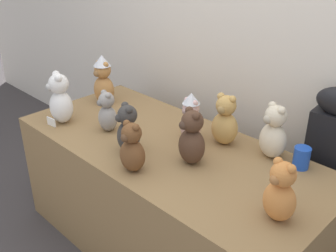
# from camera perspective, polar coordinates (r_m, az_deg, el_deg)

# --- Properties ---
(wall_back) EXTENTS (7.00, 0.08, 2.60)m
(wall_back) POSITION_cam_1_polar(r_m,az_deg,el_deg) (2.44, 11.25, 14.90)
(wall_back) COLOR silver
(wall_back) RESTS_ON ground_plane
(display_table) EXTENTS (1.80, 0.80, 0.71)m
(display_table) POSITION_cam_1_polar(r_m,az_deg,el_deg) (2.36, 0.00, -10.37)
(display_table) COLOR olive
(display_table) RESTS_ON ground_plane
(instrument_case) EXTENTS (0.29, 0.14, 1.08)m
(instrument_case) POSITION_cam_1_polar(r_m,az_deg,el_deg) (2.33, 21.74, -7.38)
(instrument_case) COLOR black
(instrument_case) RESTS_ON ground_plane
(teddy_bear_ginger) EXTENTS (0.16, 0.14, 0.27)m
(teddy_bear_ginger) POSITION_cam_1_polar(r_m,az_deg,el_deg) (1.66, 15.64, -9.09)
(teddy_bear_ginger) COLOR #D17F3D
(teddy_bear_ginger) RESTS_ON display_table
(teddy_bear_ash) EXTENTS (0.14, 0.13, 0.24)m
(teddy_bear_ash) POSITION_cam_1_polar(r_m,az_deg,el_deg) (2.31, -8.62, 1.91)
(teddy_bear_ash) COLOR gray
(teddy_bear_ash) RESTS_ON display_table
(teddy_bear_cream) EXTENTS (0.18, 0.17, 0.29)m
(teddy_bear_cream) POSITION_cam_1_polar(r_m,az_deg,el_deg) (2.08, 14.74, -0.93)
(teddy_bear_cream) COLOR beige
(teddy_bear_cream) RESTS_ON display_table
(teddy_bear_caramel) EXTENTS (0.15, 0.13, 0.33)m
(teddy_bear_caramel) POSITION_cam_1_polar(r_m,az_deg,el_deg) (2.68, -9.18, 6.48)
(teddy_bear_caramel) COLOR #B27A42
(teddy_bear_caramel) RESTS_ON display_table
(teddy_bear_charcoal) EXTENTS (0.17, 0.16, 0.27)m
(teddy_bear_charcoal) POSITION_cam_1_polar(r_m,az_deg,el_deg) (2.07, -5.71, -0.55)
(teddy_bear_charcoal) COLOR #383533
(teddy_bear_charcoal) RESTS_ON display_table
(teddy_bear_cocoa) EXTENTS (0.18, 0.17, 0.29)m
(teddy_bear_cocoa) POSITION_cam_1_polar(r_m,az_deg,el_deg) (1.96, 3.38, -1.77)
(teddy_bear_cocoa) COLOR #4C3323
(teddy_bear_cocoa) RESTS_ON display_table
(teddy_bear_snow) EXTENTS (0.19, 0.18, 0.31)m
(teddy_bear_snow) POSITION_cam_1_polar(r_m,az_deg,el_deg) (2.45, -15.03, 3.64)
(teddy_bear_snow) COLOR white
(teddy_bear_snow) RESTS_ON display_table
(teddy_bear_chestnut) EXTENTS (0.14, 0.12, 0.26)m
(teddy_bear_chestnut) POSITION_cam_1_polar(r_m,az_deg,el_deg) (1.91, -5.12, -3.18)
(teddy_bear_chestnut) COLOR brown
(teddy_bear_chestnut) RESTS_ON display_table
(teddy_bear_blush) EXTENTS (0.13, 0.12, 0.27)m
(teddy_bear_blush) POSITION_cam_1_polar(r_m,az_deg,el_deg) (2.18, 3.23, 1.25)
(teddy_bear_blush) COLOR beige
(teddy_bear_blush) RESTS_ON display_table
(teddy_bear_honey) EXTENTS (0.16, 0.14, 0.29)m
(teddy_bear_honey) POSITION_cam_1_polar(r_m,az_deg,el_deg) (2.15, 8.07, 0.70)
(teddy_bear_honey) COLOR tan
(teddy_bear_honey) RESTS_ON display_table
(party_cup_blue) EXTENTS (0.08, 0.08, 0.11)m
(party_cup_blue) POSITION_cam_1_polar(r_m,az_deg,el_deg) (2.06, 18.41, -4.28)
(party_cup_blue) COLOR blue
(party_cup_blue) RESTS_ON display_table
(name_card_front_left) EXTENTS (0.07, 0.02, 0.05)m
(name_card_front_left) POSITION_cam_1_polar(r_m,az_deg,el_deg) (2.47, -16.21, 0.56)
(name_card_front_left) COLOR white
(name_card_front_left) RESTS_ON display_table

